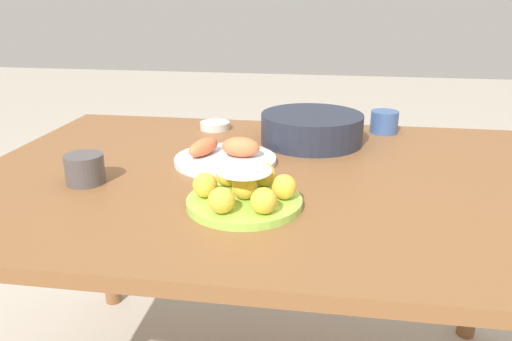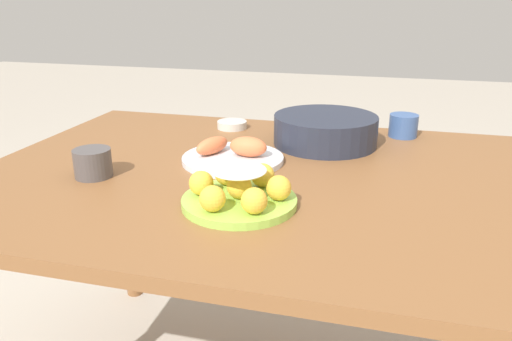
% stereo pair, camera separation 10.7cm
% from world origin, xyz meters
% --- Properties ---
extents(dining_table, '(1.39, 0.97, 0.72)m').
position_xyz_m(dining_table, '(0.00, 0.00, 0.64)').
color(dining_table, brown).
rests_on(dining_table, ground_plane).
extents(cake_plate, '(0.23, 0.23, 0.08)m').
position_xyz_m(cake_plate, '(-0.02, -0.20, 0.75)').
color(cake_plate, '#99CC4C').
rests_on(cake_plate, dining_table).
extents(serving_bowl, '(0.28, 0.28, 0.08)m').
position_xyz_m(serving_bowl, '(0.09, 0.26, 0.77)').
color(serving_bowl, '#232838').
rests_on(serving_bowl, dining_table).
extents(sauce_bowl, '(0.09, 0.09, 0.02)m').
position_xyz_m(sauce_bowl, '(-0.21, 0.36, 0.73)').
color(sauce_bowl, beige).
rests_on(sauce_bowl, dining_table).
extents(seafood_platter, '(0.25, 0.25, 0.06)m').
position_xyz_m(seafood_platter, '(-0.11, 0.06, 0.74)').
color(seafood_platter, silver).
rests_on(seafood_platter, dining_table).
extents(cup_near, '(0.09, 0.09, 0.07)m').
position_xyz_m(cup_near, '(-0.39, -0.13, 0.75)').
color(cup_near, '#4C4747').
rests_on(cup_near, dining_table).
extents(cup_far, '(0.08, 0.08, 0.07)m').
position_xyz_m(cup_far, '(0.30, 0.40, 0.75)').
color(cup_far, '#38568E').
rests_on(cup_far, dining_table).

